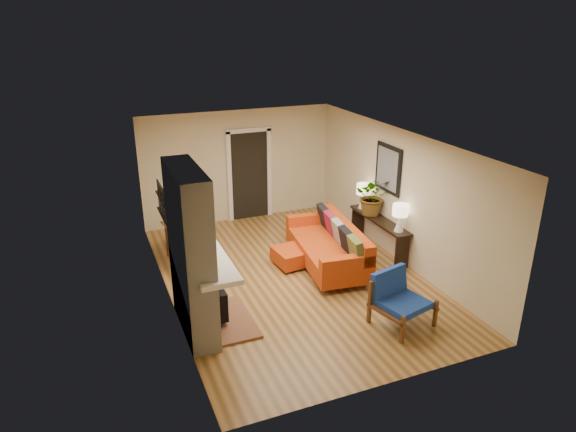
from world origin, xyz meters
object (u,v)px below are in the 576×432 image
(ottoman, at_px, (293,256))
(lamp_far, at_px, (363,193))
(lamp_near, at_px, (400,215))
(dining_table, at_px, (190,232))
(houseplant, at_px, (373,196))
(blue_chair, at_px, (398,296))
(console_table, at_px, (379,226))
(sofa, at_px, (331,245))

(ottoman, distance_m, lamp_far, 2.14)
(ottoman, relative_size, lamp_near, 1.37)
(dining_table, distance_m, houseplant, 3.75)
(lamp_far, xyz_separation_m, houseplant, (-0.01, -0.40, 0.06))
(blue_chair, xyz_separation_m, dining_table, (-2.54, 3.42, 0.15))
(dining_table, height_order, houseplant, houseplant)
(ottoman, height_order, blue_chair, blue_chair)
(console_table, xyz_separation_m, houseplant, (-0.01, 0.28, 0.55))
(sofa, distance_m, ottoman, 0.77)
(console_table, bearing_deg, houseplant, 92.02)
(sofa, bearing_deg, lamp_near, -24.35)
(console_table, relative_size, lamp_near, 3.43)
(console_table, distance_m, lamp_near, 0.84)
(lamp_near, bearing_deg, ottoman, 157.33)
(houseplant, bearing_deg, lamp_far, 88.58)
(blue_chair, relative_size, console_table, 0.52)
(lamp_far, height_order, houseplant, houseplant)
(dining_table, relative_size, console_table, 0.95)
(sofa, xyz_separation_m, lamp_far, (1.16, 0.84, 0.66))
(dining_table, height_order, console_table, dining_table)
(blue_chair, height_order, lamp_near, lamp_near)
(sofa, height_order, lamp_near, lamp_near)
(lamp_far, bearing_deg, blue_chair, -109.96)
(console_table, xyz_separation_m, lamp_far, (0.00, 0.69, 0.49))
(lamp_far, relative_size, houseplant, 0.67)
(lamp_far, bearing_deg, dining_table, 174.27)
(blue_chair, height_order, houseplant, houseplant)
(sofa, xyz_separation_m, ottoman, (-0.70, 0.25, -0.20))
(lamp_near, bearing_deg, houseplant, 90.59)
(sofa, relative_size, dining_table, 1.38)
(sofa, height_order, blue_chair, sofa)
(sofa, bearing_deg, lamp_far, 35.92)
(blue_chair, height_order, dining_table, dining_table)
(ottoman, distance_m, houseplant, 2.08)
(ottoman, xyz_separation_m, console_table, (1.87, -0.10, 0.38))
(blue_chair, relative_size, lamp_far, 1.80)
(lamp_far, bearing_deg, sofa, -144.08)
(ottoman, height_order, houseplant, houseplant)
(sofa, height_order, dining_table, dining_table)
(sofa, relative_size, ottoman, 3.27)
(ottoman, relative_size, console_table, 0.40)
(lamp_near, height_order, lamp_far, same)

